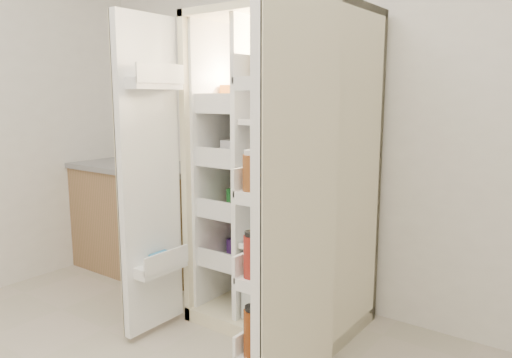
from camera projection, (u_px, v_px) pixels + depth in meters
The scene contains 5 objects.
wall_back at pixel (337, 94), 2.95m from camera, with size 4.00×0.02×2.70m, color white.
refrigerator at pixel (289, 198), 2.85m from camera, with size 0.92×0.70×1.80m.
freezer_door at pixel (150, 178), 2.64m from camera, with size 0.15×0.40×1.72m.
fridge_door at pixel (294, 209), 2.00m from camera, with size 0.17×0.58×1.72m.
kitchen_counter at pixel (143, 217), 3.73m from camera, with size 1.14×0.61×0.83m.
Camera 1 is at (1.38, -0.70, 1.33)m, focal length 34.00 mm.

